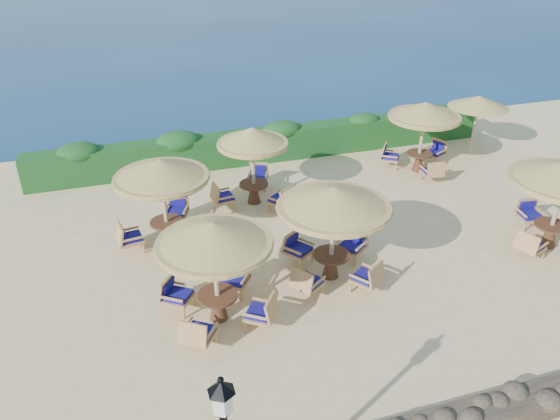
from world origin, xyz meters
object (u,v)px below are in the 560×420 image
Objects in this scene: cafe_set_0 at (215,256)px; cafe_set_5 at (424,123)px; cafe_set_3 at (162,185)px; cafe_set_4 at (253,153)px; extra_parasol at (479,102)px; cafe_set_1 at (333,216)px.

cafe_set_0 is 0.97× the size of cafe_set_5.
cafe_set_5 is (9.62, 2.28, -0.02)m from cafe_set_3.
cafe_set_4 is (3.06, 1.66, -0.12)m from cafe_set_3.
cafe_set_0 and cafe_set_3 have the same top height.
extra_parasol is 0.86× the size of cafe_set_3.
cafe_set_0 is 5.97m from cafe_set_4.
cafe_set_3 is at bearing 142.13° from cafe_set_1.
cafe_set_1 is 1.05× the size of cafe_set_3.
cafe_set_3 is 1.01× the size of cafe_set_5.
cafe_set_0 is at bearing -149.70° from extra_parasol.
cafe_set_3 is at bearing -151.62° from cafe_set_4.
extra_parasol is 0.87× the size of cafe_set_5.
cafe_set_3 reaches higher than extra_parasol.
cafe_set_1 is at bearing -144.55° from extra_parasol.
cafe_set_1 and cafe_set_4 have the same top height.
extra_parasol is 13.57m from cafe_set_0.
cafe_set_0 is 0.97× the size of cafe_set_3.
cafe_set_1 is (3.21, 0.79, 0.07)m from cafe_set_0.
cafe_set_0 is at bearing -145.62° from cafe_set_5.
cafe_set_0 and cafe_set_5 have the same top height.
extra_parasol is 12.77m from cafe_set_3.
cafe_set_5 is (8.92, 6.10, 0.08)m from cafe_set_0.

